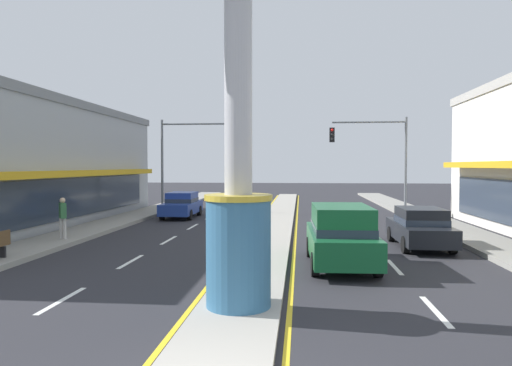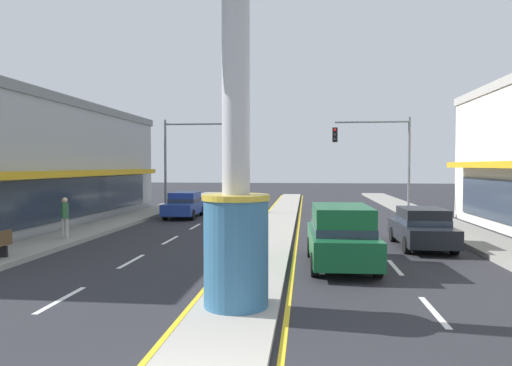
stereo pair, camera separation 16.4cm
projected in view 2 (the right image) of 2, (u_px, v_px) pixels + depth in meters
median_strip at (277, 226)px, 23.54m from camera, size 1.81×52.00×0.14m
sidewalk_left at (95, 229)px, 22.47m from camera, size 2.25×60.00×0.18m
sidewalk_right at (468, 234)px, 20.63m from camera, size 2.25×60.00×0.18m
lane_markings at (275, 231)px, 22.20m from camera, size 8.55×52.00×0.01m
district_sign at (236, 117)px, 9.78m from camera, size 7.20×1.44×8.46m
storefront_left at (2, 163)px, 24.35m from camera, size 9.31×23.44×6.59m
traffic_light_left_side at (191, 149)px, 30.91m from camera, size 4.86×0.46×6.20m
traffic_light_right_side at (381, 148)px, 29.35m from camera, size 4.86×0.46×6.20m
sedan_near_right_lane at (422, 227)px, 17.72m from camera, size 1.84×4.30×1.53m
sedan_far_right_lane at (185, 204)px, 28.24m from camera, size 1.88×4.32×1.53m
suv_near_left_lane at (341, 235)px, 14.40m from camera, size 2.08×4.66×1.90m
pedestrian_near_kerb at (65, 215)px, 18.89m from camera, size 0.42×0.45×1.66m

